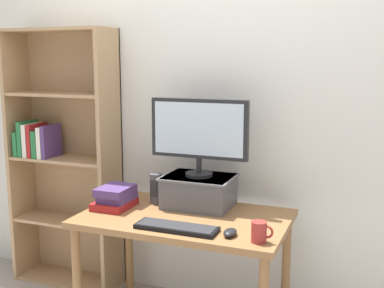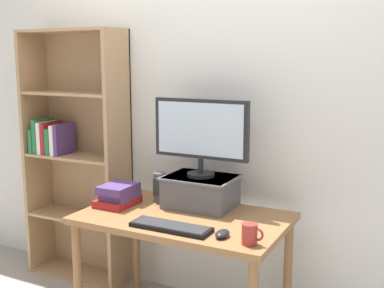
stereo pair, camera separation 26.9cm
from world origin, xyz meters
name	(u,v)px [view 2 (the right image)]	position (x,y,z in m)	size (l,w,h in m)	color
back_wall	(219,102)	(0.00, 0.48, 1.30)	(7.00, 0.08, 2.60)	silver
desk	(184,229)	(0.00, 0.00, 0.62)	(1.15, 0.70, 0.70)	olive
bookshelf_unit	(76,154)	(-1.04, 0.32, 0.90)	(0.77, 0.28, 1.77)	tan
riser_box	(201,190)	(0.02, 0.19, 0.80)	(0.41, 0.32, 0.19)	#515156
computer_monitor	(201,132)	(0.02, 0.19, 1.15)	(0.59, 0.16, 0.46)	black
keyboard	(171,227)	(0.05, -0.23, 0.71)	(0.43, 0.14, 0.02)	black
computer_mouse	(222,234)	(0.33, -0.21, 0.72)	(0.06, 0.10, 0.04)	black
book_stack	(118,195)	(-0.44, -0.01, 0.76)	(0.20, 0.25, 0.13)	maroon
coffee_mug	(250,234)	(0.49, -0.24, 0.75)	(0.11, 0.08, 0.10)	#9E2D28
desk_speaker	(160,187)	(-0.25, 0.16, 0.79)	(0.08, 0.08, 0.18)	#4C4C51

